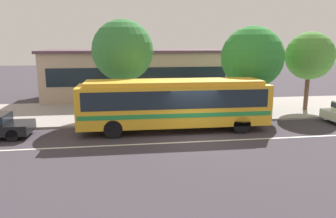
{
  "coord_description": "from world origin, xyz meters",
  "views": [
    {
      "loc": [
        -3.8,
        -16.05,
        4.97
      ],
      "look_at": [
        -1.24,
        1.41,
        1.3
      ],
      "focal_mm": 33.95,
      "sensor_mm": 36.0,
      "label": 1
    }
  ],
  "objects": [
    {
      "name": "pedestrian_waiting_near_sign",
      "position": [
        1.82,
        4.15,
        1.11
      ],
      "size": [
        0.48,
        0.48,
        1.7
      ],
      "color": "olive",
      "rests_on": "sidewalk_slab"
    },
    {
      "name": "ground_plane",
      "position": [
        0.0,
        0.0,
        0.0
      ],
      "size": [
        120.0,
        120.0,
        0.0
      ],
      "primitive_type": "plane",
      "color": "#3B343C"
    },
    {
      "name": "sidewalk_slab",
      "position": [
        0.0,
        6.9,
        0.06
      ],
      "size": [
        60.0,
        8.0,
        0.12
      ],
      "primitive_type": "cube",
      "color": "#9F9490",
      "rests_on": "ground_plane"
    },
    {
      "name": "street_tree_far_end",
      "position": [
        9.72,
        5.44,
        4.05
      ],
      "size": [
        3.44,
        3.44,
        5.67
      ],
      "color": "brown",
      "rests_on": "sidewalk_slab"
    },
    {
      "name": "lane_stripe_center",
      "position": [
        0.0,
        -0.8,
        0.0
      ],
      "size": [
        56.0,
        0.16,
        0.01
      ],
      "primitive_type": "cube",
      "color": "silver",
      "rests_on": "ground_plane"
    },
    {
      "name": "station_building",
      "position": [
        -2.36,
        13.61,
        2.2
      ],
      "size": [
        16.42,
        7.37,
        4.37
      ],
      "color": "tan",
      "rests_on": "ground_plane"
    },
    {
      "name": "transit_bus",
      "position": [
        -0.85,
        1.55,
        1.7
      ],
      "size": [
        10.78,
        2.66,
        2.92
      ],
      "color": "gold",
      "rests_on": "ground_plane"
    },
    {
      "name": "street_tree_near_stop",
      "position": [
        -3.67,
        5.53,
        4.47
      ],
      "size": [
        4.07,
        4.07,
        6.41
      ],
      "color": "brown",
      "rests_on": "sidewalk_slab"
    },
    {
      "name": "street_tree_mid_block",
      "position": [
        5.13,
        4.93,
        3.99
      ],
      "size": [
        4.27,
        4.27,
        6.02
      ],
      "color": "brown",
      "rests_on": "sidewalk_slab"
    },
    {
      "name": "bus_stop_sign",
      "position": [
        3.48,
        3.47,
        1.68
      ],
      "size": [
        0.08,
        0.44,
        2.43
      ],
      "color": "gray",
      "rests_on": "sidewalk_slab"
    },
    {
      "name": "pedestrian_walking_along_curb",
      "position": [
        1.63,
        4.55,
        1.11
      ],
      "size": [
        0.47,
        0.47,
        1.69
      ],
      "color": "#6A6050",
      "rests_on": "sidewalk_slab"
    }
  ]
}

